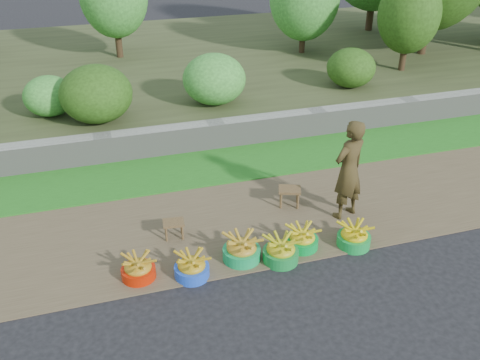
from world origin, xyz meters
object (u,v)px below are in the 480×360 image
object	(u,v)px
basin_a	(138,269)
basin_e	(302,239)
basin_f	(354,236)
stool_right	(290,192)
stool_left	(174,225)
basin_c	(242,249)
basin_d	(281,251)
vendor_woman	(349,170)
basin_b	(192,267)

from	to	relation	value
basin_a	basin_e	xyz separation A→B (m)	(2.39, -0.01, 0.00)
basin_f	stool_right	xyz separation A→B (m)	(-0.50, 1.32, 0.11)
basin_a	stool_left	size ratio (longest dim) A/B	1.37
basin_c	basin_d	xyz separation A→B (m)	(0.52, -0.18, -0.01)
basin_c	stool_right	xyz separation A→B (m)	(1.19, 1.16, 0.09)
basin_d	vendor_woman	xyz separation A→B (m)	(1.41, 0.81, 0.67)
basin_a	basin_f	xyz separation A→B (m)	(3.15, -0.18, 0.01)
basin_e	stool_right	distance (m)	1.18
basin_f	stool_left	bearing A→B (deg)	158.75
basin_a	basin_f	bearing A→B (deg)	-3.32
basin_e	basin_f	size ratio (longest dim) A/B	0.97
vendor_woman	basin_c	bearing A→B (deg)	-3.06
basin_d	basin_e	xyz separation A→B (m)	(0.41, 0.20, -0.01)
basin_b	basin_f	bearing A→B (deg)	-0.14
basin_a	basin_e	world-z (taller)	basin_e
basin_b	stool_right	bearing A→B (deg)	34.02
basin_a	basin_c	xyz separation A→B (m)	(1.46, -0.02, 0.02)
basin_a	stool_right	world-z (taller)	basin_a
stool_left	basin_b	bearing A→B (deg)	-86.66
basin_f	basin_b	bearing A→B (deg)	179.86
basin_c	vendor_woman	distance (m)	2.13
basin_b	basin_e	xyz separation A→B (m)	(1.69, 0.17, 0.00)
basin_c	stool_left	xyz separation A→B (m)	(-0.81, 0.81, 0.06)
stool_right	vendor_woman	distance (m)	1.07
basin_c	stool_right	size ratio (longest dim) A/B	1.23
basin_f	vendor_woman	size ratio (longest dim) A/B	0.30
basin_e	basin_f	distance (m)	0.77
basin_a	basin_e	distance (m)	2.39
basin_a	stool_right	bearing A→B (deg)	23.27
basin_a	basin_b	xyz separation A→B (m)	(0.70, -0.18, 0.00)
basin_e	stool_right	bearing A→B (deg)	77.28
basin_e	basin_f	world-z (taller)	basin_f
basin_c	vendor_woman	size ratio (longest dim) A/B	0.33
basin_d	basin_f	xyz separation A→B (m)	(1.16, 0.02, -0.01)
basin_a	basin_b	distance (m)	0.72
basin_a	stool_left	distance (m)	1.02
basin_e	stool_left	world-z (taller)	basin_e
basin_f	stool_right	distance (m)	1.42
basin_b	basin_f	xyz separation A→B (m)	(2.45, -0.01, 0.01)
basin_a	vendor_woman	xyz separation A→B (m)	(3.39, 0.60, 0.68)
basin_d	stool_left	size ratio (longest dim) A/B	1.50
stool_left	stool_right	xyz separation A→B (m)	(2.01, 0.35, 0.03)
basin_a	basin_f	size ratio (longest dim) A/B	0.94
basin_a	vendor_woman	bearing A→B (deg)	10.06
basin_b	basin_c	bearing A→B (deg)	11.47
basin_a	basin_f	distance (m)	3.15
basin_d	basin_e	distance (m)	0.46
basin_a	basin_e	size ratio (longest dim) A/B	0.97
basin_d	basin_f	distance (m)	1.17
stool_left	basin_f	bearing A→B (deg)	-21.25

